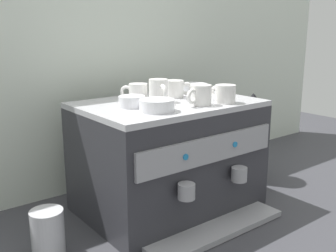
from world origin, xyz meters
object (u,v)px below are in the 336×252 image
at_px(ceramic_bowl_1, 132,102).
at_px(ceramic_bowl_2, 192,88).
at_px(ceramic_bowl_0, 157,106).
at_px(ceramic_cup_0, 200,95).
at_px(ceramic_cup_1, 175,89).
at_px(milk_pitcher, 48,232).
at_px(ceramic_cup_4, 137,92).
at_px(ceramic_cup_2, 159,91).
at_px(ceramic_cup_3, 225,94).
at_px(coffee_grinder, 251,136).
at_px(espresso_machine, 169,156).

distance_m(ceramic_bowl_1, ceramic_bowl_2, 0.40).
height_order(ceramic_bowl_0, ceramic_bowl_2, ceramic_bowl_0).
height_order(ceramic_cup_0, ceramic_cup_1, ceramic_cup_0).
height_order(ceramic_bowl_1, milk_pitcher, ceramic_bowl_1).
height_order(ceramic_cup_0, ceramic_cup_4, ceramic_cup_0).
relative_size(ceramic_cup_2, milk_pitcher, 0.78).
relative_size(ceramic_cup_4, ceramic_bowl_2, 0.70).
bearing_deg(ceramic_bowl_1, ceramic_cup_3, -23.82).
xyz_separation_m(ceramic_cup_4, ceramic_bowl_1, (-0.09, -0.10, -0.01)).
bearing_deg(milk_pitcher, ceramic_cup_0, -8.86).
distance_m(ceramic_cup_3, ceramic_bowl_1, 0.34).
relative_size(ceramic_cup_3, ceramic_cup_4, 1.24).
distance_m(ceramic_cup_2, ceramic_cup_3, 0.24).
xyz_separation_m(ceramic_cup_3, coffee_grinder, (0.34, 0.15, -0.25)).
bearing_deg(ceramic_cup_3, ceramic_cup_0, 168.82).
bearing_deg(ceramic_bowl_1, espresso_machine, 1.15).
xyz_separation_m(ceramic_cup_1, ceramic_bowl_0, (-0.22, -0.18, -0.01)).
relative_size(ceramic_cup_0, ceramic_cup_3, 1.04).
height_order(ceramic_bowl_0, milk_pitcher, ceramic_bowl_0).
relative_size(espresso_machine, milk_pitcher, 4.50).
distance_m(ceramic_cup_1, ceramic_cup_3, 0.21).
relative_size(espresso_machine, ceramic_cup_3, 5.89).
xyz_separation_m(coffee_grinder, milk_pitcher, (-0.98, -0.05, -0.13)).
bearing_deg(ceramic_cup_3, espresso_machine, 136.32).
bearing_deg(ceramic_cup_3, ceramic_cup_2, 140.32).
xyz_separation_m(ceramic_cup_1, coffee_grinder, (0.41, -0.05, -0.25)).
height_order(ceramic_cup_3, coffee_grinder, ceramic_cup_3).
bearing_deg(coffee_grinder, ceramic_cup_1, 172.82).
distance_m(ceramic_cup_3, ceramic_cup_4, 0.32).
height_order(ceramic_cup_4, ceramic_bowl_1, ceramic_cup_4).
bearing_deg(espresso_machine, ceramic_bowl_1, -178.85).
distance_m(ceramic_cup_3, coffee_grinder, 0.45).
bearing_deg(ceramic_bowl_0, coffee_grinder, 11.28).
bearing_deg(ceramic_bowl_0, ceramic_cup_4, 73.14).
distance_m(espresso_machine, milk_pitcher, 0.52).
bearing_deg(ceramic_cup_2, milk_pitcher, -174.23).
bearing_deg(ceramic_cup_3, ceramic_bowl_2, 73.68).
xyz_separation_m(ceramic_cup_4, ceramic_bowl_0, (-0.06, -0.21, -0.01)).
distance_m(ceramic_cup_3, ceramic_bowl_0, 0.29).
relative_size(ceramic_cup_3, coffee_grinder, 0.27).
relative_size(ceramic_bowl_0, coffee_grinder, 0.29).
xyz_separation_m(espresso_machine, ceramic_cup_3, (0.15, -0.14, 0.24)).
relative_size(ceramic_cup_0, ceramic_bowl_1, 1.25).
bearing_deg(ceramic_bowl_0, ceramic_cup_0, -1.80).
bearing_deg(espresso_machine, ceramic_cup_1, 38.26).
height_order(ceramic_cup_1, coffee_grinder, ceramic_cup_1).
distance_m(espresso_machine, ceramic_bowl_2, 0.34).
distance_m(ceramic_cup_4, milk_pitcher, 0.58).
bearing_deg(ceramic_cup_0, espresso_machine, 110.56).
height_order(ceramic_cup_1, ceramic_bowl_1, ceramic_cup_1).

